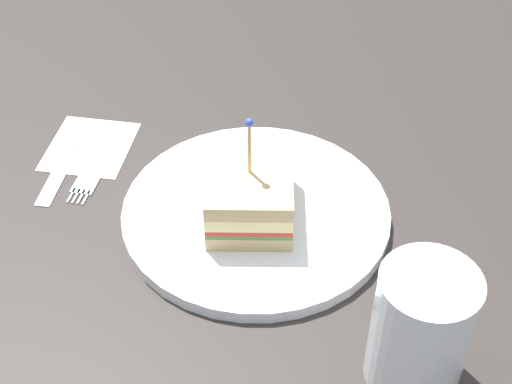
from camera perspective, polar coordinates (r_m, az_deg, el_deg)
ground_plane at (r=69.89cm, az=0.00°, el=-2.55°), size 100.85×100.85×2.00cm
plate at (r=68.77cm, az=0.00°, el=-1.61°), size 24.42×24.42×1.20cm
sandwich_half_center at (r=66.26cm, az=-0.48°, el=-0.04°), size 10.42×8.46×10.53cm
drink_glass at (r=55.84cm, az=12.25°, el=-10.57°), size 7.10×7.10×10.47cm
napkin at (r=78.83cm, az=-12.47°, el=3.40°), size 10.95×10.30×0.15cm
fork at (r=75.43cm, az=-12.32°, el=1.48°), size 11.60×4.56×0.35cm
knife at (r=76.93cm, az=-14.44°, el=1.99°), size 13.51×4.30×0.35cm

